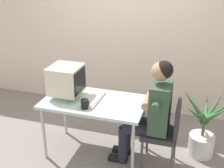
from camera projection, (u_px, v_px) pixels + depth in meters
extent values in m
plane|color=gray|center=(96.00, 151.00, 3.85)|extent=(12.00, 12.00, 0.00)
cube|color=beige|center=(145.00, 18.00, 4.40)|extent=(8.00, 0.10, 3.00)
cylinder|color=#B7B7BC|center=(44.00, 133.00, 3.61)|extent=(0.04, 0.04, 0.71)
cylinder|color=#B7B7BC|center=(133.00, 150.00, 3.30)|extent=(0.04, 0.04, 0.71)
cylinder|color=#B7B7BC|center=(65.00, 111.00, 4.12)|extent=(0.04, 0.04, 0.71)
cylinder|color=#B7B7BC|center=(143.00, 124.00, 3.81)|extent=(0.04, 0.04, 0.71)
cube|color=silver|center=(94.00, 102.00, 3.56)|extent=(1.24, 0.71, 0.04)
cylinder|color=beige|center=(67.00, 96.00, 3.66)|extent=(0.27, 0.27, 0.02)
cylinder|color=beige|center=(67.00, 94.00, 3.65)|extent=(0.06, 0.06, 0.04)
cube|color=beige|center=(66.00, 80.00, 3.58)|extent=(0.36, 0.37, 0.34)
cube|color=black|center=(80.00, 81.00, 3.53)|extent=(0.01, 0.32, 0.28)
cube|color=silver|center=(94.00, 99.00, 3.56)|extent=(0.16, 0.47, 0.02)
cube|color=beige|center=(94.00, 98.00, 3.56)|extent=(0.13, 0.42, 0.01)
cylinder|color=#4C4C51|center=(142.00, 156.00, 3.44)|extent=(0.03, 0.03, 0.41)
cylinder|color=#4C4C51|center=(172.00, 161.00, 3.34)|extent=(0.03, 0.03, 0.41)
cylinder|color=#4C4C51|center=(147.00, 139.00, 3.74)|extent=(0.03, 0.03, 0.41)
cylinder|color=#4C4C51|center=(175.00, 144.00, 3.65)|extent=(0.03, 0.03, 0.41)
cube|color=#2D2D33|center=(160.00, 133.00, 3.45)|extent=(0.41, 0.41, 0.06)
cube|color=#2D2D33|center=(178.00, 119.00, 3.31)|extent=(0.04, 0.37, 0.39)
cube|color=#334C38|center=(160.00, 107.00, 3.32)|extent=(0.22, 0.36, 0.57)
sphere|color=#A57A5B|center=(161.00, 71.00, 3.15)|extent=(0.21, 0.21, 0.21)
sphere|color=black|center=(164.00, 70.00, 3.14)|extent=(0.20, 0.20, 0.20)
cylinder|color=#262838|center=(140.00, 130.00, 3.41)|extent=(0.40, 0.14, 0.14)
cylinder|color=#262838|center=(143.00, 123.00, 3.57)|extent=(0.40, 0.14, 0.14)
cylinder|color=#262838|center=(123.00, 145.00, 3.56)|extent=(0.11, 0.11, 0.49)
cylinder|color=#262838|center=(127.00, 137.00, 3.72)|extent=(0.11, 0.11, 0.49)
cube|color=black|center=(118.00, 159.00, 3.67)|extent=(0.24, 0.09, 0.06)
cube|color=black|center=(122.00, 150.00, 3.82)|extent=(0.24, 0.09, 0.06)
cylinder|color=#334C38|center=(156.00, 106.00, 3.09)|extent=(0.09, 0.14, 0.09)
cylinder|color=#334C38|center=(162.00, 90.00, 3.46)|extent=(0.09, 0.14, 0.09)
cylinder|color=#A57A5B|center=(148.00, 100.00, 3.33)|extent=(0.09, 0.36, 0.09)
cylinder|color=silver|center=(201.00, 145.00, 3.75)|extent=(0.32, 0.32, 0.28)
cylinder|color=brown|center=(203.00, 128.00, 3.65)|extent=(0.04, 0.04, 0.23)
cone|color=#386739|center=(218.00, 111.00, 3.53)|extent=(0.40, 0.11, 0.40)
cone|color=#386739|center=(214.00, 107.00, 3.62)|extent=(0.29, 0.34, 0.43)
cone|color=#386739|center=(206.00, 108.00, 3.74)|extent=(0.10, 0.48, 0.26)
cone|color=#386739|center=(197.00, 107.00, 3.71)|extent=(0.32, 0.40, 0.36)
cone|color=#386739|center=(195.00, 107.00, 3.60)|extent=(0.38, 0.14, 0.43)
cone|color=#386739|center=(196.00, 115.00, 3.49)|extent=(0.32, 0.37, 0.39)
cone|color=#386739|center=(204.00, 117.00, 3.43)|extent=(0.12, 0.43, 0.37)
cone|color=#386739|center=(215.00, 115.00, 3.44)|extent=(0.32, 0.32, 0.42)
cylinder|color=black|center=(85.00, 104.00, 3.36)|extent=(0.09, 0.09, 0.11)
torus|color=black|center=(86.00, 102.00, 3.40)|extent=(0.07, 0.01, 0.07)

